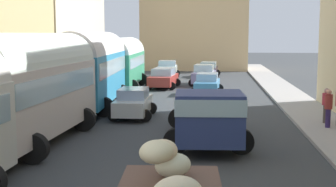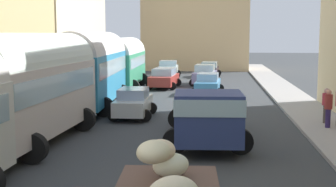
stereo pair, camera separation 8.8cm
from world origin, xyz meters
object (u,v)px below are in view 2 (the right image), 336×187
Objects in this scene: car_2 at (209,69)px; parked_bus_2 at (92,66)px; parked_bus_1 at (31,83)px; car_1 at (205,75)px; car_4 at (164,78)px; car_0 at (208,84)px; car_5 at (168,69)px; pedestrian_1 at (328,107)px; car_3 at (133,103)px; pedestrian_0 at (326,105)px; cargo_truck_1 at (206,115)px; parked_bus_3 at (123,61)px.

parked_bus_2 is at bearing -107.65° from car_2.
parked_bus_1 is 1.99× the size of car_1.
parked_bus_2 is 21.07m from car_2.
car_4 is (-3.38, -9.90, 0.04)m from car_2.
car_5 reaches higher than car_0.
parked_bus_1 is at bearing -98.88° from car_4.
pedestrian_1 is at bearing 17.25° from parked_bus_1.
car_1 reaches higher than car_5.
car_4 is 17.79m from pedestrian_1.
car_0 is at bearing 69.31° from car_3.
pedestrian_0 is (11.93, -4.29, -1.39)m from parked_bus_2.
car_1 is 2.38× the size of pedestrian_1.
parked_bus_1 is 6.71m from cargo_truck_1.
car_1 is (-0.34, 6.03, 0.09)m from car_0.
pedestrian_1 is at bearing -69.07° from car_5.
parked_bus_1 is 1.95× the size of car_2.
parked_bus_2 is 12.76m from pedestrian_0.
parked_bus_3 is 2.15× the size of car_0.
parked_bus_2 is at bearing -134.65° from car_0.
car_5 is at bearing 76.63° from parked_bus_3.
pedestrian_0 is (11.93, 4.71, -1.34)m from parked_bus_1.
car_1 is 1.06× the size of car_5.
car_2 is at bearing 71.13° from car_4.
parked_bus_3 is 5.08× the size of pedestrian_0.
car_1 is at bearing 91.36° from cargo_truck_1.
parked_bus_1 reaches higher than car_5.
car_3 is at bearing 123.92° from cargo_truck_1.
car_3 is at bearing 165.15° from pedestrian_1.
parked_bus_3 reaches higher than cargo_truck_1.
car_2 is (6.37, 29.01, -1.60)m from parked_bus_1.
parked_bus_2 is 10.67m from car_4.
cargo_truck_1 is at bearing -148.48° from pedestrian_1.
parked_bus_3 is 2.02× the size of car_2.
car_1 reaches higher than car_3.
pedestrian_1 is at bearing -60.35° from car_4.
parked_bus_3 is at bearing -103.37° from car_5.
pedestrian_0 is at bearing 38.42° from cargo_truck_1.
car_3 is at bearing -76.62° from parked_bus_3.
cargo_truck_1 is 15.04m from car_0.
car_5 is at bearing 118.96° from car_1.
parked_bus_3 is 1.18× the size of cargo_truck_1.
pedestrian_0 is (9.09, -1.32, 0.24)m from car_3.
car_5 is (-0.57, 9.05, 0.04)m from car_4.
cargo_truck_1 reaches higher than car_3.
car_4 reaches higher than car_0.
car_5 reaches higher than car_2.
pedestrian_0 is at bearing 21.55° from parked_bus_1.
cargo_truck_1 is at bearing -56.08° from car_3.
parked_bus_1 is 4.74× the size of pedestrian_1.
parked_bus_2 is at bearing -115.91° from car_1.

